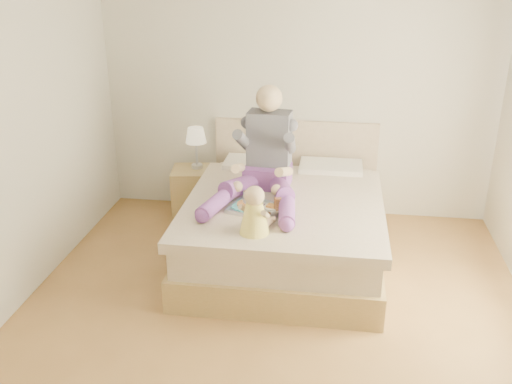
# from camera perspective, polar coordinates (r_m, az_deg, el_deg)

# --- Properties ---
(room) EXTENTS (4.02, 4.22, 2.71)m
(room) POSITION_cam_1_polar(r_m,az_deg,el_deg) (3.81, 3.02, 6.20)
(room) COLOR brown
(room) RESTS_ON ground
(bed) EXTENTS (1.70, 2.18, 1.00)m
(bed) POSITION_cam_1_polar(r_m,az_deg,el_deg) (5.24, 3.00, -2.99)
(bed) COLOR olive
(bed) RESTS_ON ground
(nightstand) EXTENTS (0.51, 0.47, 0.56)m
(nightstand) POSITION_cam_1_polar(r_m,az_deg,el_deg) (5.96, -6.06, -0.24)
(nightstand) COLOR olive
(nightstand) RESTS_ON ground
(lamp) EXTENTS (0.21, 0.21, 0.42)m
(lamp) POSITION_cam_1_polar(r_m,az_deg,el_deg) (5.79, -6.03, 5.43)
(lamp) COLOR silver
(lamp) RESTS_ON nightstand
(adult) EXTENTS (0.81, 1.18, 0.96)m
(adult) POSITION_cam_1_polar(r_m,az_deg,el_deg) (5.05, 0.86, 3.04)
(adult) COLOR #65327D
(adult) RESTS_ON bed
(tray) EXTENTS (0.51, 0.44, 0.12)m
(tray) POSITION_cam_1_polar(r_m,az_deg,el_deg) (4.76, 0.05, -1.46)
(tray) COLOR silver
(tray) RESTS_ON bed
(baby) EXTENTS (0.29, 0.34, 0.38)m
(baby) POSITION_cam_1_polar(r_m,az_deg,el_deg) (4.33, -0.10, -2.19)
(baby) COLOR #E7D449
(baby) RESTS_ON bed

